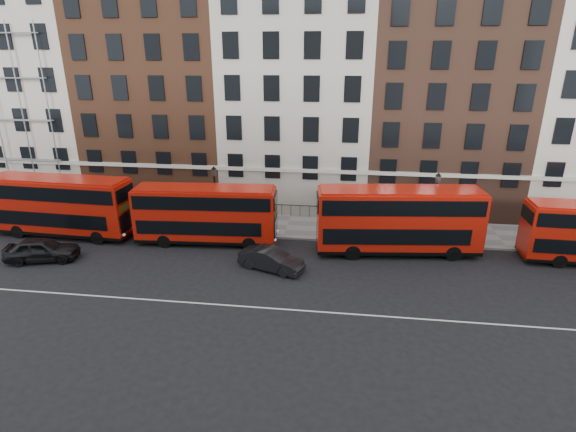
# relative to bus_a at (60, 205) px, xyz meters

# --- Properties ---
(ground) EXTENTS (120.00, 120.00, 0.00)m
(ground) POSITION_rel_bus_a_xyz_m (17.19, -6.51, -2.51)
(ground) COLOR black
(ground) RESTS_ON ground
(pavement) EXTENTS (80.00, 5.00, 0.15)m
(pavement) POSITION_rel_bus_a_xyz_m (17.19, 3.99, -2.43)
(pavement) COLOR slate
(pavement) RESTS_ON ground
(kerb) EXTENTS (80.00, 0.30, 0.16)m
(kerb) POSITION_rel_bus_a_xyz_m (17.19, 1.49, -2.43)
(kerb) COLOR gray
(kerb) RESTS_ON ground
(road_centre_line) EXTENTS (70.00, 0.12, 0.01)m
(road_centre_line) POSITION_rel_bus_a_xyz_m (17.19, -8.51, -2.50)
(road_centre_line) COLOR white
(road_centre_line) RESTS_ON ground
(building_terrace) EXTENTS (64.00, 11.95, 22.00)m
(building_terrace) POSITION_rel_bus_a_xyz_m (16.88, 11.37, 7.73)
(building_terrace) COLOR #B8AF9F
(building_terrace) RESTS_ON ground
(bus_a) EXTENTS (11.24, 3.23, 4.67)m
(bus_a) POSITION_rel_bus_a_xyz_m (0.00, 0.00, 0.00)
(bus_a) COLOR red
(bus_a) RESTS_ON ground
(bus_b) EXTENTS (10.54, 3.15, 4.37)m
(bus_b) POSITION_rel_bus_a_xyz_m (11.56, -0.00, -0.16)
(bus_b) COLOR red
(bus_b) RESTS_ON ground
(bus_c) EXTENTS (11.63, 3.98, 4.79)m
(bus_c) POSITION_rel_bus_a_xyz_m (25.51, -0.01, 0.06)
(bus_c) COLOR red
(bus_c) RESTS_ON ground
(car_rear) EXTENTS (5.10, 3.06, 1.63)m
(car_rear) POSITION_rel_bus_a_xyz_m (1.24, -4.45, -1.69)
(car_rear) COLOR black
(car_rear) RESTS_ON ground
(car_front) EXTENTS (4.64, 2.90, 1.44)m
(car_front) POSITION_rel_bus_a_xyz_m (17.11, -3.75, -1.78)
(car_front) COLOR black
(car_front) RESTS_ON ground
(lamp_post_left) EXTENTS (0.44, 0.44, 5.33)m
(lamp_post_left) POSITION_rel_bus_a_xyz_m (11.83, 1.87, 0.57)
(lamp_post_left) COLOR black
(lamp_post_left) RESTS_ON pavement
(lamp_post_right) EXTENTS (0.44, 0.44, 5.33)m
(lamp_post_right) POSITION_rel_bus_a_xyz_m (28.35, 2.15, 0.57)
(lamp_post_right) COLOR black
(lamp_post_right) RESTS_ON pavement
(iron_railings) EXTENTS (6.60, 0.06, 1.00)m
(iron_railings) POSITION_rel_bus_a_xyz_m (17.19, 6.19, -1.86)
(iron_railings) COLOR black
(iron_railings) RESTS_ON pavement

